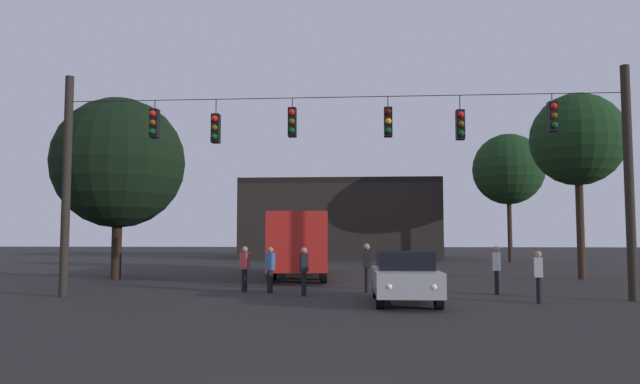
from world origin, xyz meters
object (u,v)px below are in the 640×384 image
object	(u,v)px
pedestrian_trailing	(304,269)
pedestrian_crossing_center	(497,267)
car_near_right	(405,276)
pedestrian_far_side	(245,266)
pedestrian_crossing_right	(367,265)
pedestrian_near_bus	(539,274)
city_bus	(299,239)
tree_behind_building	(508,169)
tree_left_silhouette	(578,140)
tree_right_far	(119,163)
pedestrian_crossing_left	(270,267)

from	to	relation	value
pedestrian_trailing	pedestrian_crossing_center	bearing A→B (deg)	8.72
car_near_right	pedestrian_far_side	xyz separation A→B (m)	(-5.45, 3.30, 0.11)
pedestrian_crossing_right	pedestrian_far_side	xyz separation A→B (m)	(-4.35, -0.09, -0.07)
pedestrian_near_bus	pedestrian_trailing	xyz separation A→B (m)	(-7.15, 1.63, 0.04)
city_bus	pedestrian_trailing	bearing A→B (deg)	-82.81
car_near_right	pedestrian_crossing_center	world-z (taller)	pedestrian_crossing_center
tree_behind_building	pedestrian_far_side	bearing A→B (deg)	-120.88
pedestrian_crossing_right	pedestrian_far_side	world-z (taller)	pedestrian_crossing_right
car_near_right	pedestrian_crossing_center	distance (m)	4.44
pedestrian_crossing_center	pedestrian_far_side	size ratio (longest dim) A/B	1.02
tree_behind_building	pedestrian_near_bus	bearing A→B (deg)	-101.98
pedestrian_crossing_right	tree_left_silhouette	xyz separation A→B (m)	(9.93, 7.19, 5.51)
pedestrian_trailing	tree_left_silhouette	world-z (taller)	tree_left_silhouette
pedestrian_trailing	city_bus	bearing A→B (deg)	97.19
pedestrian_far_side	tree_behind_building	size ratio (longest dim) A/B	0.16
city_bus	tree_left_silhouette	distance (m)	14.02
pedestrian_crossing_center	pedestrian_crossing_right	bearing A→B (deg)	174.32
pedestrian_near_bus	tree_left_silhouette	distance (m)	12.66
tree_right_far	pedestrian_crossing_right	bearing A→B (deg)	-26.85
pedestrian_trailing	tree_right_far	world-z (taller)	tree_right_far
pedestrian_far_side	tree_right_far	size ratio (longest dim) A/B	0.19
tree_right_far	pedestrian_crossing_left	bearing A→B (deg)	-37.39
car_near_right	pedestrian_crossing_center	size ratio (longest dim) A/B	2.66
pedestrian_crossing_center	pedestrian_trailing	distance (m)	6.58
pedestrian_crossing_left	pedestrian_far_side	bearing A→B (deg)	161.98
pedestrian_near_bus	tree_left_silhouette	size ratio (longest dim) A/B	0.18
city_bus	pedestrian_crossing_right	xyz separation A→B (m)	(3.28, -8.05, -0.89)
pedestrian_crossing_left	tree_right_far	size ratio (longest dim) A/B	0.19
pedestrian_crossing_left	pedestrian_far_side	distance (m)	1.02
pedestrian_crossing_center	pedestrian_near_bus	world-z (taller)	pedestrian_crossing_center
pedestrian_near_bus	pedestrian_crossing_left	bearing A→B (deg)	162.52
city_bus	pedestrian_trailing	size ratio (longest dim) A/B	6.97
pedestrian_crossing_center	tree_right_far	xyz separation A→B (m)	(-16.01, 6.31, 4.50)
car_near_right	pedestrian_near_bus	distance (m)	3.98
tree_left_silhouette	tree_behind_building	xyz separation A→B (m)	(1.29, 18.76, 0.72)
pedestrian_crossing_center	tree_behind_building	size ratio (longest dim) A/B	0.16
pedestrian_crossing_center	pedestrian_crossing_left	bearing A→B (deg)	179.76
city_bus	tree_behind_building	world-z (taller)	tree_behind_building
city_bus	pedestrian_crossing_center	size ratio (longest dim) A/B	6.83
pedestrian_trailing	pedestrian_far_side	bearing A→B (deg)	149.30
car_near_right	tree_behind_building	world-z (taller)	tree_behind_building
pedestrian_far_side	city_bus	bearing A→B (deg)	82.52
tree_left_silhouette	tree_behind_building	distance (m)	18.82
pedestrian_crossing_right	pedestrian_crossing_center	bearing A→B (deg)	-5.68
car_near_right	pedestrian_trailing	bearing A→B (deg)	148.45
pedestrian_near_bus	pedestrian_crossing_right	bearing A→B (deg)	148.80
pedestrian_crossing_center	pedestrian_far_side	xyz separation A→B (m)	(-8.77, 0.35, -0.02)
pedestrian_crossing_left	tree_left_silhouette	distance (m)	16.31
pedestrian_near_bus	pedestrian_far_side	xyz separation A→B (m)	(-9.42, 2.98, 0.04)
pedestrian_crossing_left	tree_left_silhouette	xyz separation A→B (m)	(13.31, 7.59, 5.59)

